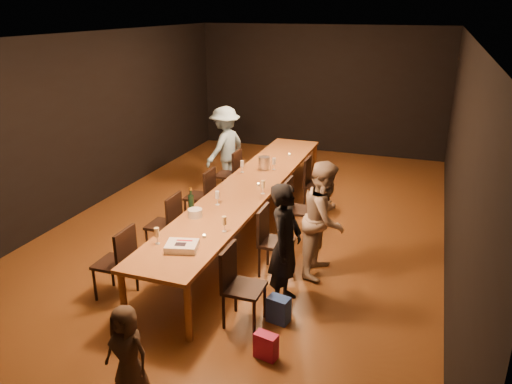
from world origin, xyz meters
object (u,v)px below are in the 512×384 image
(chair_left_0, at_px, (114,262))
(woman_birthday, at_px, (285,245))
(table, at_px, (248,188))
(chair_right_3, at_px, (317,185))
(plate_stack, at_px, (195,213))
(child, at_px, (127,351))
(chair_right_0, at_px, (244,287))
(man_blue, at_px, (225,147))
(chair_left_2, at_px, (200,196))
(chair_right_2, at_px, (300,209))
(chair_left_1, at_px, (163,224))
(birthday_cake, at_px, (182,246))
(chair_right_1, at_px, (277,242))
(woman_tan, at_px, (324,219))
(ice_bucket, at_px, (264,163))
(champagne_bottle, at_px, (191,199))
(chair_left_3, at_px, (228,174))

(chair_left_0, relative_size, woman_birthday, 0.61)
(table, relative_size, chair_right_3, 6.45)
(chair_left_0, height_order, plate_stack, chair_left_0)
(chair_left_0, distance_m, child, 1.75)
(chair_right_0, xyz_separation_m, man_blue, (-2.00, 4.21, 0.33))
(chair_left_2, bearing_deg, chair_right_2, -90.00)
(chair_left_1, bearing_deg, birthday_cake, -141.11)
(chair_right_2, height_order, woman_birthday, woman_birthday)
(chair_right_1, height_order, chair_left_0, same)
(chair_left_2, bearing_deg, woman_tan, -112.67)
(table, xyz_separation_m, ice_bucket, (-0.03, 0.89, 0.16))
(table, bearing_deg, chair_right_3, 54.69)
(champagne_bottle, xyz_separation_m, ice_bucket, (0.35, 2.09, -0.06))
(chair_right_1, distance_m, chair_left_0, 2.08)
(table, height_order, chair_right_3, chair_right_3)
(man_blue, bearing_deg, chair_left_2, 25.08)
(man_blue, xyz_separation_m, child, (1.38, -5.59, -0.34))
(chair_right_3, bearing_deg, woman_birthday, 5.65)
(man_blue, relative_size, birthday_cake, 3.79)
(woman_birthday, xyz_separation_m, plate_stack, (-1.38, 0.44, 0.04))
(woman_tan, height_order, child, woman_tan)
(chair_left_3, bearing_deg, champagne_bottle, -169.06)
(woman_birthday, bearing_deg, table, 35.37)
(chair_left_1, height_order, plate_stack, chair_left_1)
(chair_left_0, bearing_deg, champagne_bottle, -21.09)
(chair_left_3, bearing_deg, chair_right_2, -125.22)
(chair_right_0, distance_m, champagne_bottle, 1.78)
(chair_right_0, bearing_deg, woman_birthday, 152.22)
(chair_right_1, xyz_separation_m, chair_left_2, (-1.70, 1.20, 0.00))
(chair_left_3, height_order, man_blue, man_blue)
(chair_left_3, xyz_separation_m, man_blue, (-0.30, 0.61, 0.33))
(table, height_order, chair_left_2, chair_left_2)
(chair_left_3, bearing_deg, table, -144.69)
(chair_right_3, bearing_deg, ice_bucket, -70.50)
(man_blue, bearing_deg, chair_left_0, 19.75)
(chair_left_1, relative_size, woman_birthday, 0.61)
(woman_birthday, bearing_deg, plate_stack, 75.69)
(ice_bucket, bearing_deg, chair_right_2, -45.18)
(chair_right_1, relative_size, champagne_bottle, 2.81)
(chair_left_2, distance_m, child, 3.92)
(chair_left_2, height_order, chair_left_3, same)
(child, bearing_deg, plate_stack, 106.59)
(chair_right_1, bearing_deg, birthday_cake, -35.92)
(chair_left_2, height_order, woman_tan, woman_tan)
(ice_bucket, bearing_deg, birthday_cake, -88.61)
(chair_left_3, bearing_deg, man_blue, 26.07)
(table, xyz_separation_m, child, (0.23, -3.77, -0.24))
(child, xyz_separation_m, champagne_bottle, (-0.62, 2.57, 0.46))
(chair_right_2, bearing_deg, chair_left_1, -54.78)
(woman_birthday, bearing_deg, chair_right_2, 12.54)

